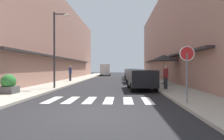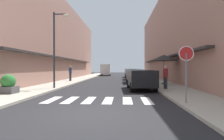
{
  "view_description": "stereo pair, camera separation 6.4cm",
  "coord_description": "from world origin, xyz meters",
  "px_view_note": "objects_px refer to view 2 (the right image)",
  "views": [
    {
      "loc": [
        1.13,
        -6.99,
        1.61
      ],
      "look_at": [
        0.12,
        12.97,
        1.41
      ],
      "focal_mm": 31.88,
      "sensor_mm": 36.0,
      "label": 1
    },
    {
      "loc": [
        1.19,
        -6.98,
        1.61
      ],
      "look_at": [
        0.12,
        12.97,
        1.41
      ],
      "focal_mm": 31.88,
      "sensor_mm": 36.0,
      "label": 2
    }
  ],
  "objects_px": {
    "pedestrian_walking_near": "(166,77)",
    "parked_car_distant": "(130,72)",
    "delivery_van": "(106,69)",
    "parked_car_near": "(141,77)",
    "parked_car_far": "(132,73)",
    "street_lamp": "(56,42)",
    "pedestrian_walking_far": "(70,73)",
    "cafe_umbrella": "(164,58)",
    "parked_car_mid": "(135,74)",
    "planter_corner": "(8,84)",
    "round_street_sign": "(186,59)"
  },
  "relations": [
    {
      "from": "cafe_umbrella",
      "to": "round_street_sign",
      "type": "bearing_deg",
      "value": -96.38
    },
    {
      "from": "delivery_van",
      "to": "cafe_umbrella",
      "type": "height_order",
      "value": "cafe_umbrella"
    },
    {
      "from": "round_street_sign",
      "to": "pedestrian_walking_far",
      "type": "xyz_separation_m",
      "value": [
        -8.74,
        13.96,
        -0.93
      ]
    },
    {
      "from": "parked_car_far",
      "to": "parked_car_mid",
      "type": "bearing_deg",
      "value": -90.0
    },
    {
      "from": "cafe_umbrella",
      "to": "pedestrian_walking_far",
      "type": "xyz_separation_m",
      "value": [
        -9.88,
        3.79,
        -1.5
      ]
    },
    {
      "from": "pedestrian_walking_near",
      "to": "pedestrian_walking_far",
      "type": "xyz_separation_m",
      "value": [
        -9.09,
        8.25,
        0.06
      ]
    },
    {
      "from": "parked_car_far",
      "to": "round_street_sign",
      "type": "xyz_separation_m",
      "value": [
        1.38,
        -18.81,
        1.06
      ]
    },
    {
      "from": "delivery_van",
      "to": "pedestrian_walking_near",
      "type": "bearing_deg",
      "value": -76.64
    },
    {
      "from": "street_lamp",
      "to": "cafe_umbrella",
      "type": "distance_m",
      "value": 9.79
    },
    {
      "from": "parked_car_far",
      "to": "pedestrian_walking_far",
      "type": "distance_m",
      "value": 8.82
    },
    {
      "from": "street_lamp",
      "to": "round_street_sign",
      "type": "bearing_deg",
      "value": -38.0
    },
    {
      "from": "street_lamp",
      "to": "pedestrian_walking_near",
      "type": "relative_size",
      "value": 3.41
    },
    {
      "from": "planter_corner",
      "to": "parked_car_distant",
      "type": "bearing_deg",
      "value": 70.56
    },
    {
      "from": "parked_car_distant",
      "to": "street_lamp",
      "type": "relative_size",
      "value": 0.72
    },
    {
      "from": "parked_car_far",
      "to": "pedestrian_walking_near",
      "type": "distance_m",
      "value": 13.21
    },
    {
      "from": "round_street_sign",
      "to": "pedestrian_walking_far",
      "type": "distance_m",
      "value": 16.5
    },
    {
      "from": "planter_corner",
      "to": "pedestrian_walking_far",
      "type": "relative_size",
      "value": 0.64
    },
    {
      "from": "cafe_umbrella",
      "to": "pedestrian_walking_near",
      "type": "distance_m",
      "value": 4.79
    },
    {
      "from": "street_lamp",
      "to": "pedestrian_walking_near",
      "type": "distance_m",
      "value": 8.41
    },
    {
      "from": "parked_car_near",
      "to": "parked_car_far",
      "type": "height_order",
      "value": "same"
    },
    {
      "from": "cafe_umbrella",
      "to": "pedestrian_walking_near",
      "type": "bearing_deg",
      "value": -100.06
    },
    {
      "from": "parked_car_far",
      "to": "pedestrian_walking_near",
      "type": "bearing_deg",
      "value": -82.5
    },
    {
      "from": "delivery_van",
      "to": "parked_car_near",
      "type": "bearing_deg",
      "value": -79.9
    },
    {
      "from": "planter_corner",
      "to": "pedestrian_walking_near",
      "type": "distance_m",
      "value": 10.24
    },
    {
      "from": "parked_car_mid",
      "to": "planter_corner",
      "type": "bearing_deg",
      "value": -128.22
    },
    {
      "from": "street_lamp",
      "to": "delivery_van",
      "type": "bearing_deg",
      "value": 87.13
    },
    {
      "from": "pedestrian_walking_near",
      "to": "parked_car_distant",
      "type": "bearing_deg",
      "value": 51.42
    },
    {
      "from": "parked_car_near",
      "to": "parked_car_far",
      "type": "relative_size",
      "value": 1.08
    },
    {
      "from": "cafe_umbrella",
      "to": "planter_corner",
      "type": "distance_m",
      "value": 13.09
    },
    {
      "from": "round_street_sign",
      "to": "delivery_van",
      "type": "bearing_deg",
      "value": 100.58
    },
    {
      "from": "parked_car_far",
      "to": "delivery_van",
      "type": "bearing_deg",
      "value": 108.34
    },
    {
      "from": "round_street_sign",
      "to": "cafe_umbrella",
      "type": "bearing_deg",
      "value": 83.62
    },
    {
      "from": "parked_car_far",
      "to": "parked_car_distant",
      "type": "bearing_deg",
      "value": 90.0
    },
    {
      "from": "cafe_umbrella",
      "to": "delivery_van",
      "type": "bearing_deg",
      "value": 107.57
    },
    {
      "from": "parked_car_mid",
      "to": "pedestrian_walking_far",
      "type": "distance_m",
      "value": 7.44
    },
    {
      "from": "parked_car_mid",
      "to": "planter_corner",
      "type": "distance_m",
      "value": 13.02
    },
    {
      "from": "delivery_van",
      "to": "cafe_umbrella",
      "type": "distance_m",
      "value": 24.57
    },
    {
      "from": "parked_car_distant",
      "to": "pedestrian_walking_near",
      "type": "bearing_deg",
      "value": -85.02
    },
    {
      "from": "parked_car_near",
      "to": "parked_car_far",
      "type": "distance_m",
      "value": 12.71
    },
    {
      "from": "pedestrian_walking_near",
      "to": "delivery_van",
      "type": "bearing_deg",
      "value": 59.8
    },
    {
      "from": "planter_corner",
      "to": "parked_car_near",
      "type": "bearing_deg",
      "value": 22.94
    },
    {
      "from": "round_street_sign",
      "to": "planter_corner",
      "type": "relative_size",
      "value": 2.17
    },
    {
      "from": "parked_car_near",
      "to": "parked_car_distant",
      "type": "xyz_separation_m",
      "value": [
        0.0,
        19.42,
        -0.0
      ]
    },
    {
      "from": "parked_car_far",
      "to": "street_lamp",
      "type": "xyz_separation_m",
      "value": [
        -6.28,
        -12.83,
        2.64
      ]
    },
    {
      "from": "delivery_van",
      "to": "parked_car_far",
      "type": "bearing_deg",
      "value": -71.66
    },
    {
      "from": "cafe_umbrella",
      "to": "planter_corner",
      "type": "bearing_deg",
      "value": -144.74
    },
    {
      "from": "parked_car_distant",
      "to": "cafe_umbrella",
      "type": "distance_m",
      "value": 15.64
    },
    {
      "from": "parked_car_near",
      "to": "planter_corner",
      "type": "height_order",
      "value": "parked_car_near"
    },
    {
      "from": "parked_car_far",
      "to": "round_street_sign",
      "type": "bearing_deg",
      "value": -85.8
    },
    {
      "from": "parked_car_near",
      "to": "planter_corner",
      "type": "xyz_separation_m",
      "value": [
        -8.05,
        -3.41,
        -0.28
      ]
    }
  ]
}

